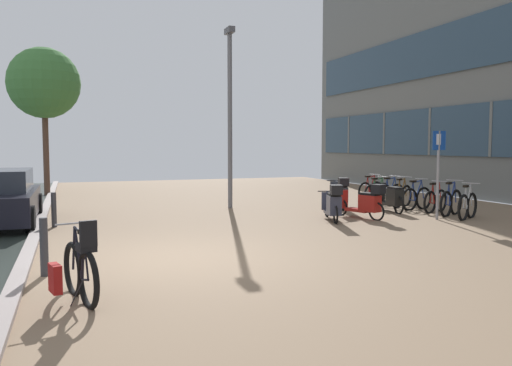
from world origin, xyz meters
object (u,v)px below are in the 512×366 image
object	(u,v)px
bicycle_rack_02	(435,201)
bicycle_rack_03	(417,198)
scooter_near	(365,202)
bicycle_rack_01	(451,203)
street_tree	(44,84)
bicycle_foreground	(79,271)
bicycle_rack_04	(402,196)
scooter_extra	(340,194)
bicycle_rack_07	(371,190)
bicycle_rack_05	(390,194)
bicycle_rack_00	(468,206)
scooter_far	(391,198)
lamp_post	(230,109)
parking_sign	(438,165)
scooter_mid	(333,204)
bicycle_rack_06	(378,193)
bollard_near	(44,247)
bollard_far	(54,210)

from	to	relation	value
bicycle_rack_02	bicycle_rack_03	size ratio (longest dim) A/B	0.94
bicycle_rack_02	scooter_near	xyz separation A→B (m)	(-2.67, -0.41, 0.10)
bicycle_rack_01	street_tree	xyz separation A→B (m)	(-10.90, 10.41, 4.03)
bicycle_foreground	bicycle_rack_04	distance (m)	12.02
bicycle_rack_02	bicycle_rack_03	world-z (taller)	bicycle_rack_03
bicycle_foreground	scooter_extra	world-z (taller)	bicycle_foreground
bicycle_foreground	bicycle_rack_07	world-z (taller)	bicycle_foreground
bicycle_rack_03	bicycle_rack_01	bearing A→B (deg)	-87.68
bicycle_rack_03	bicycle_rack_05	size ratio (longest dim) A/B	1.02
bicycle_rack_00	scooter_extra	bearing A→B (deg)	124.06
scooter_far	scooter_near	bearing A→B (deg)	-147.37
bicycle_rack_00	bicycle_rack_05	distance (m)	3.58
bicycle_rack_01	lamp_post	distance (m)	7.05
bicycle_rack_03	parking_sign	xyz separation A→B (m)	(-0.84, -1.94, 1.11)
bicycle_rack_04	scooter_near	bearing A→B (deg)	-143.87
scooter_mid	scooter_far	bearing A→B (deg)	23.66
street_tree	bicycle_rack_04	bearing A→B (deg)	-37.38
bicycle_rack_02	scooter_far	xyz separation A→B (m)	(-1.17, 0.55, 0.07)
scooter_near	street_tree	bearing A→B (deg)	129.35
bicycle_rack_05	scooter_far	xyz separation A→B (m)	(-1.11, -1.60, 0.06)
bicycle_rack_06	bollard_near	distance (m)	12.42
bicycle_foreground	scooter_far	bearing A→B (deg)	34.25
bicycle_rack_03	bollard_far	xyz separation A→B (m)	(-10.34, 0.21, 0.07)
bicycle_rack_03	bicycle_rack_07	size ratio (longest dim) A/B	1.04
bicycle_rack_02	scooter_mid	bearing A→B (deg)	-171.29
bollard_near	bicycle_rack_07	bearing A→B (deg)	35.50
bicycle_rack_07	scooter_far	size ratio (longest dim) A/B	0.72
bicycle_rack_06	scooter_far	bearing A→B (deg)	-115.34
bicycle_rack_06	bollard_far	world-z (taller)	bicycle_rack_06
scooter_extra	bicycle_rack_04	bearing A→B (deg)	-6.61
bicycle_rack_05	lamp_post	distance (m)	6.05
lamp_post	parking_sign	bearing A→B (deg)	-43.87
scooter_near	scooter_mid	world-z (taller)	scooter_mid
bicycle_foreground	scooter_mid	xyz separation A→B (m)	(6.27, 4.89, 0.05)
scooter_far	scooter_extra	distance (m)	1.55
bicycle_rack_01	street_tree	size ratio (longest dim) A/B	0.22
bicycle_rack_02	bicycle_rack_06	distance (m)	2.87
bicycle_rack_06	bicycle_rack_07	bearing A→B (deg)	76.77
scooter_near	lamp_post	distance (m)	5.12
bicycle_rack_04	scooter_extra	distance (m)	2.11
parking_sign	bicycle_rack_00	bearing A→B (deg)	-14.07
scooter_mid	scooter_near	bearing A→B (deg)	8.46
bicycle_rack_04	scooter_mid	world-z (taller)	scooter_mid
bicycle_rack_06	scooter_mid	xyz separation A→B (m)	(-3.65, -3.43, 0.12)
scooter_near	bollard_near	size ratio (longest dim) A/B	1.91
bicycle_foreground	parking_sign	xyz separation A→B (m)	(9.03, 4.23, 1.06)
parking_sign	street_tree	bearing A→B (deg)	132.47
bicycle_rack_03	scooter_mid	xyz separation A→B (m)	(-3.60, -1.29, 0.10)
bicycle_rack_04	parking_sign	bearing A→B (deg)	-107.10
bicycle_rack_07	bollard_far	xyz separation A→B (m)	(-10.55, -2.65, 0.08)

